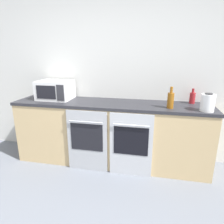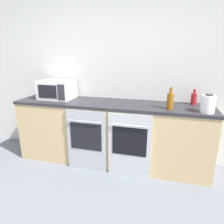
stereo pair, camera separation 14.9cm
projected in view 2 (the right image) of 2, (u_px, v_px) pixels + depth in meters
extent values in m
cube|color=silver|center=(116.00, 74.00, 3.03)|extent=(10.00, 0.06, 2.60)
cube|color=tan|center=(111.00, 134.00, 2.97)|extent=(2.77, 0.59, 0.89)
cube|color=#28282D|center=(111.00, 104.00, 2.84)|extent=(2.79, 0.61, 0.04)
cube|color=#A8AAAF|center=(86.00, 141.00, 2.76)|extent=(0.56, 0.03, 0.88)
cube|color=black|center=(86.00, 137.00, 2.72)|extent=(0.45, 0.01, 0.39)
cylinder|color=#A8AAAF|center=(85.00, 121.00, 2.63)|extent=(0.46, 0.02, 0.02)
cube|color=#B7BABF|center=(129.00, 146.00, 2.61)|extent=(0.56, 0.03, 0.88)
cube|color=black|center=(129.00, 142.00, 2.57)|extent=(0.45, 0.01, 0.39)
cylinder|color=#B7BABF|center=(129.00, 126.00, 2.48)|extent=(0.46, 0.02, 0.02)
cube|color=silver|center=(57.00, 89.00, 3.06)|extent=(0.49, 0.39, 0.28)
cube|color=black|center=(47.00, 92.00, 2.89)|extent=(0.29, 0.01, 0.19)
cube|color=#2D2D33|center=(61.00, 92.00, 2.83)|extent=(0.11, 0.01, 0.22)
cylinder|color=#8C5114|center=(170.00, 101.00, 2.49)|extent=(0.08, 0.08, 0.20)
cylinder|color=#8C5114|center=(171.00, 90.00, 2.45)|extent=(0.03, 0.03, 0.08)
cylinder|color=maroon|center=(194.00, 99.00, 2.71)|extent=(0.08, 0.08, 0.15)
cylinder|color=maroon|center=(195.00, 91.00, 2.68)|extent=(0.03, 0.03, 0.06)
cylinder|color=white|center=(208.00, 104.00, 2.33)|extent=(0.16, 0.16, 0.21)
cylinder|color=#262628|center=(209.00, 95.00, 2.30)|extent=(0.09, 0.09, 0.01)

